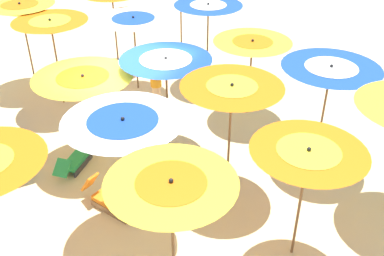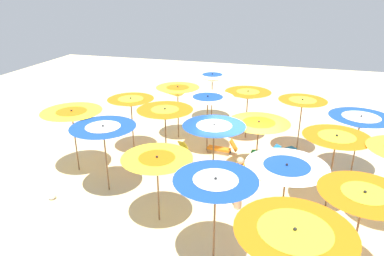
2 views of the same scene
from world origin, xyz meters
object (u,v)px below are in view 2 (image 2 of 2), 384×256
Objects in this scene: beach_umbrella_10 at (178,92)px; beach_umbrella_17 at (302,104)px; beach_umbrella_1 at (104,133)px; beachgoer_0 at (239,182)px; beach_umbrella_15 at (212,78)px; beach_umbrella_12 at (259,126)px; lounger_3 at (214,121)px; beach_umbrella_18 at (360,122)px; beach_umbrella_9 at (364,199)px; beach_umbrella_0 at (72,116)px; beach_umbrella_8 at (286,172)px; beach_umbrella_3 at (215,185)px; beach_umbrella_4 at (294,238)px; beach_umbrella_5 at (131,103)px; beach_umbrella_2 at (157,163)px; lounger_1 at (257,161)px; beach_umbrella_11 at (208,100)px; lounger_0 at (285,151)px; beach_ball at (52,196)px; beach_umbrella_6 at (165,114)px; beach_umbrella_13 at (336,142)px; beach_umbrella_16 at (248,95)px; lounger_4 at (178,155)px; beach_umbrella_7 at (214,130)px; lounger_2 at (221,149)px.

beach_umbrella_17 is at bearing 179.73° from beach_umbrella_10.
beach_umbrella_1 reaches higher than beachgoer_0.
beach_umbrella_15 is 1.07× the size of beach_umbrella_17.
beach_umbrella_1 reaches higher than beach_umbrella_12.
beach_umbrella_18 is at bearing -153.87° from lounger_3.
beach_umbrella_15 is (5.65, -9.71, 0.02)m from beach_umbrella_9.
beach_umbrella_8 is (-7.65, 1.81, -0.20)m from beach_umbrella_0.
beach_umbrella_4 is (-1.81, 1.45, 0.01)m from beach_umbrella_3.
beach_umbrella_17 is at bearing -34.49° from beach_umbrella_18.
lounger_3 is 7.38m from beachgoer_0.
beach_umbrella_5 is 7.51m from beach_umbrella_8.
beach_umbrella_2 reaches higher than lounger_1.
beach_umbrella_15 reaches higher than beachgoer_0.
lounger_0 is at bearing -172.19° from beach_umbrella_11.
beach_ball is (3.69, 8.16, -0.07)m from lounger_3.
beach_umbrella_0 is at bearing 35.05° from beach_umbrella_11.
beach_umbrella_6 reaches higher than beach_umbrella_18.
beach_umbrella_11 is (-4.33, -3.04, 0.04)m from beach_umbrella_0.
beach_umbrella_6 reaches higher than beach_umbrella_0.
beach_umbrella_4 is 1.10× the size of beach_umbrella_8.
beach_umbrella_0 is at bearing 17.15° from beach_umbrella_6.
beach_umbrella_15 is at bearing -9.16° from lounger_3.
beach_umbrella_5 is 9.58m from beach_umbrella_9.
beach_umbrella_10 is 0.98× the size of beach_umbrella_13.
beach_umbrella_18 reaches higher than beach_umbrella_16.
beach_umbrella_17 is at bearing -153.40° from beach_umbrella_0.
lounger_4 is (-3.39, -1.87, -2.00)m from beach_umbrella_0.
lounger_1 is (-2.21, 0.77, -2.06)m from beach_umbrella_11.
beach_umbrella_3 is at bearing 103.15° from beach_umbrella_7.
beachgoer_0 is 6.20m from beach_ball.
beach_umbrella_3 is at bearing 103.32° from beach_umbrella_15.
beach_umbrella_2 is (-2.29, 1.13, -0.24)m from beach_umbrella_1.
beach_umbrella_11 is 1.05× the size of beach_umbrella_17.
beach_umbrella_16 is 1.82× the size of lounger_4.
beach_umbrella_12 is 1.85m from lounger_1.
beach_umbrella_1 is at bearing -8.06° from beach_umbrella_8.
beach_umbrella_1 is 6.07m from lounger_1.
beach_umbrella_3 is 2.03× the size of lounger_1.
beach_umbrella_3 is 1.01× the size of beach_umbrella_9.
beachgoer_0 is at bearing 115.39° from lounger_2.
beach_umbrella_18 is 4.00m from lounger_1.
beach_umbrella_18 is at bearing -166.41° from beach_umbrella_6.
beach_umbrella_6 is at bearing -9.63° from beach_umbrella_13.
beach_umbrella_10 is 0.99× the size of beach_umbrella_15.
beach_umbrella_3 is 1.09× the size of beach_umbrella_8.
beach_umbrella_2 is 0.88× the size of beach_umbrella_9.
lounger_1 is 0.68× the size of beachgoer_0.
beach_umbrella_2 is at bearing 77.01° from beach_umbrella_16.
beach_umbrella_3 is 7.31m from lounger_0.
beach_umbrella_4 is 9.62m from beach_umbrella_5.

